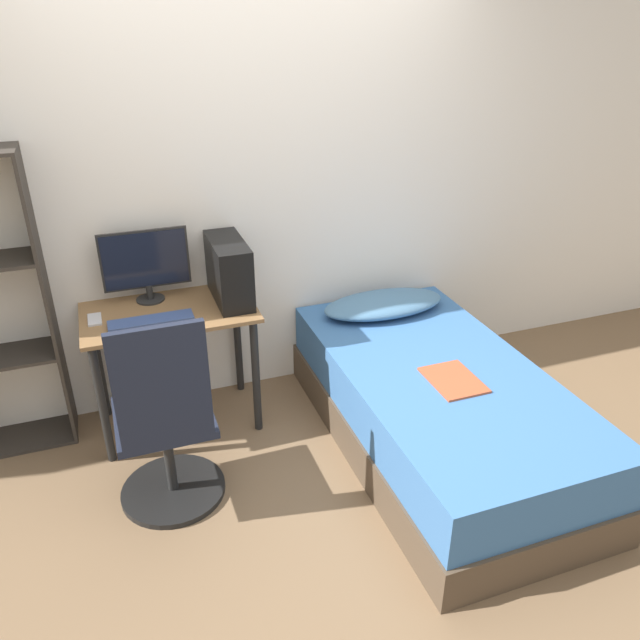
{
  "coord_description": "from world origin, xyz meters",
  "views": [
    {
      "loc": [
        -0.8,
        -2.06,
        2.2
      ],
      "look_at": [
        0.16,
        0.6,
        0.75
      ],
      "focal_mm": 35.0,
      "sensor_mm": 36.0,
      "label": 1
    }
  ],
  "objects_px": {
    "pc_tower": "(229,271)",
    "office_chair": "(167,435)",
    "bed": "(437,408)",
    "monitor": "(146,263)",
    "keyboard": "(151,321)"
  },
  "relations": [
    {
      "from": "pc_tower",
      "to": "office_chair",
      "type": "bearing_deg",
      "value": -124.95
    },
    {
      "from": "bed",
      "to": "monitor",
      "type": "bearing_deg",
      "value": 147.34
    },
    {
      "from": "bed",
      "to": "keyboard",
      "type": "distance_m",
      "value": 1.59
    },
    {
      "from": "pc_tower",
      "to": "keyboard",
      "type": "bearing_deg",
      "value": -162.79
    },
    {
      "from": "monitor",
      "to": "bed",
      "type": "bearing_deg",
      "value": -32.66
    },
    {
      "from": "monitor",
      "to": "pc_tower",
      "type": "xyz_separation_m",
      "value": [
        0.42,
        -0.14,
        -0.05
      ]
    },
    {
      "from": "bed",
      "to": "monitor",
      "type": "relative_size",
      "value": 4.14
    },
    {
      "from": "bed",
      "to": "pc_tower",
      "type": "relative_size",
      "value": 4.41
    },
    {
      "from": "pc_tower",
      "to": "bed",
      "type": "bearing_deg",
      "value": -37.95
    },
    {
      "from": "office_chair",
      "to": "pc_tower",
      "type": "xyz_separation_m",
      "value": [
        0.48,
        0.69,
        0.49
      ]
    },
    {
      "from": "office_chair",
      "to": "pc_tower",
      "type": "distance_m",
      "value": 0.97
    },
    {
      "from": "keyboard",
      "to": "pc_tower",
      "type": "height_order",
      "value": "pc_tower"
    },
    {
      "from": "bed",
      "to": "pc_tower",
      "type": "bearing_deg",
      "value": 142.05
    },
    {
      "from": "monitor",
      "to": "pc_tower",
      "type": "distance_m",
      "value": 0.45
    },
    {
      "from": "monitor",
      "to": "pc_tower",
      "type": "relative_size",
      "value": 1.07
    }
  ]
}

